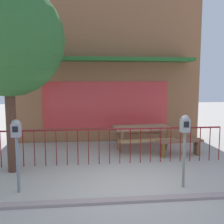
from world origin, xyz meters
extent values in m
plane|color=#ADA69C|center=(0.00, 0.00, 0.00)|extent=(40.00, 40.00, 0.00)
cube|color=brown|center=(0.00, 4.56, 0.00)|extent=(7.05, 0.54, 0.01)
cube|color=#98603E|center=(0.00, 4.56, 2.88)|extent=(7.05, 0.50, 5.76)
cube|color=#D83838|center=(0.00, 4.30, 1.35)|extent=(4.58, 0.02, 1.70)
cube|color=#256327|center=(0.00, 3.87, 2.95)|extent=(5.99, 0.87, 0.12)
cube|color=maroon|center=(0.00, 1.60, 0.95)|extent=(5.92, 0.04, 0.04)
cylinder|color=maroon|center=(-2.96, 1.60, 0.47)|extent=(0.02, 0.02, 0.95)
cylinder|color=maroon|center=(-2.68, 1.60, 0.47)|extent=(0.02, 0.02, 0.95)
cylinder|color=maroon|center=(-2.40, 1.60, 0.47)|extent=(0.02, 0.02, 0.95)
cylinder|color=maroon|center=(-2.12, 1.60, 0.47)|extent=(0.02, 0.02, 0.95)
cylinder|color=maroon|center=(-1.83, 1.60, 0.47)|extent=(0.02, 0.02, 0.95)
cylinder|color=maroon|center=(-1.55, 1.60, 0.47)|extent=(0.02, 0.02, 0.95)
cylinder|color=maroon|center=(-1.27, 1.60, 0.47)|extent=(0.02, 0.02, 0.95)
cylinder|color=maroon|center=(-0.99, 1.60, 0.47)|extent=(0.02, 0.02, 0.95)
cylinder|color=maroon|center=(-0.71, 1.60, 0.47)|extent=(0.02, 0.02, 0.95)
cylinder|color=maroon|center=(-0.42, 1.60, 0.47)|extent=(0.02, 0.02, 0.95)
cylinder|color=maroon|center=(-0.14, 1.60, 0.47)|extent=(0.02, 0.02, 0.95)
cylinder|color=maroon|center=(0.14, 1.60, 0.47)|extent=(0.02, 0.02, 0.95)
cylinder|color=maroon|center=(0.42, 1.60, 0.47)|extent=(0.02, 0.02, 0.95)
cylinder|color=maroon|center=(0.71, 1.60, 0.47)|extent=(0.02, 0.02, 0.95)
cylinder|color=maroon|center=(0.99, 1.60, 0.47)|extent=(0.02, 0.02, 0.95)
cylinder|color=maroon|center=(1.27, 1.60, 0.47)|extent=(0.02, 0.02, 0.95)
cylinder|color=maroon|center=(1.55, 1.60, 0.47)|extent=(0.02, 0.02, 0.95)
cylinder|color=maroon|center=(1.83, 1.60, 0.47)|extent=(0.02, 0.02, 0.95)
cylinder|color=maroon|center=(2.12, 1.60, 0.47)|extent=(0.02, 0.02, 0.95)
cylinder|color=maroon|center=(2.40, 1.60, 0.47)|extent=(0.02, 0.02, 0.95)
cylinder|color=maroon|center=(2.68, 1.60, 0.47)|extent=(0.02, 0.02, 0.95)
cylinder|color=maroon|center=(2.96, 1.60, 0.47)|extent=(0.02, 0.02, 0.95)
cube|color=#A17654|center=(1.03, 2.90, 0.74)|extent=(1.85, 0.90, 0.07)
cube|color=#9D7747|center=(1.08, 2.35, 0.44)|extent=(1.81, 0.40, 0.05)
cube|color=#9C7352|center=(0.99, 3.45, 0.44)|extent=(1.81, 0.40, 0.05)
cube|color=brown|center=(0.32, 2.56, 0.37)|extent=(0.10, 0.35, 0.78)
cube|color=olive|center=(0.28, 3.12, 0.37)|extent=(0.10, 0.35, 0.78)
cube|color=olive|center=(1.79, 2.68, 0.37)|extent=(0.10, 0.35, 0.78)
cube|color=#8A6343|center=(1.75, 3.23, 0.37)|extent=(0.10, 0.35, 0.78)
cube|color=brown|center=(2.02, 2.15, 0.45)|extent=(1.43, 0.48, 0.06)
cube|color=brown|center=(1.47, 2.09, 0.23)|extent=(0.08, 0.29, 0.45)
cube|color=brown|center=(2.58, 2.22, 0.23)|extent=(0.08, 0.29, 0.45)
cylinder|color=slate|center=(-2.14, -0.01, 0.57)|extent=(0.06, 0.06, 1.15)
cube|color=#928D9D|center=(-2.14, -0.01, 1.28)|extent=(0.18, 0.14, 0.26)
sphere|color=gray|center=(-2.14, -0.01, 1.41)|extent=(0.17, 0.17, 0.17)
cube|color=black|center=(-2.14, -0.09, 1.31)|extent=(0.11, 0.01, 0.11)
cylinder|color=gray|center=(1.26, -0.11, 0.59)|extent=(0.06, 0.06, 1.19)
cube|color=#929996|center=(1.26, -0.11, 1.32)|extent=(0.18, 0.14, 0.27)
sphere|color=gray|center=(1.26, -0.11, 1.46)|extent=(0.17, 0.17, 0.17)
cube|color=black|center=(1.26, -0.19, 1.36)|extent=(0.11, 0.01, 0.12)
cylinder|color=#4D2F23|center=(-2.58, 1.27, 1.23)|extent=(0.24, 0.24, 2.46)
sphere|color=#31662E|center=(-2.58, 1.27, 3.20)|extent=(2.68, 2.68, 2.68)
cube|color=gray|center=(0.00, -0.65, 0.00)|extent=(9.87, 0.20, 0.11)
camera|label=1|loc=(-0.81, -5.28, 2.27)|focal=42.29mm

